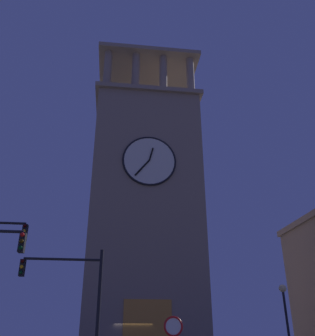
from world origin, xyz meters
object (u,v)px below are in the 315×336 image
street_lamp (285,308)px  no_horn_sign (173,331)px  traffic_signal_far (72,290)px  clocktower (144,215)px

street_lamp → no_horn_sign: street_lamp is taller
no_horn_sign → street_lamp: bearing=-142.2°
street_lamp → no_horn_sign: 9.62m
traffic_signal_far → street_lamp: bearing=-161.6°
traffic_signal_far → street_lamp: traffic_signal_far is taller
clocktower → no_horn_sign: clocktower is taller
no_horn_sign → clocktower: bearing=-89.8°
clocktower → traffic_signal_far: bearing=71.1°
traffic_signal_far → street_lamp: size_ratio=1.21×
traffic_signal_far → no_horn_sign: bearing=155.9°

